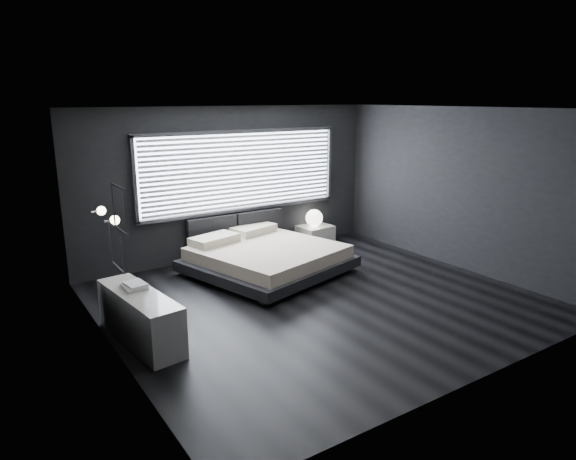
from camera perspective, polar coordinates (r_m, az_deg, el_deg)
room at (r=7.37m, az=3.64°, el=2.37°), size 6.04×6.00×2.80m
window at (r=9.69m, az=-5.06°, el=6.53°), size 4.14×0.09×1.52m
headboard at (r=9.75m, az=-5.80°, el=0.33°), size 1.96×0.16×0.52m
sconce_near at (r=6.13m, az=-18.71°, el=1.04°), size 0.18×0.11×0.11m
sconce_far at (r=6.70m, az=-20.06°, el=2.03°), size 0.18×0.11×0.11m
wall_art_upper at (r=5.49m, az=-18.21°, el=2.24°), size 0.01×0.48×0.48m
wall_art_lower at (r=5.84m, az=-18.51°, el=-1.85°), size 0.01×0.48×0.48m
bed at (r=8.87m, az=-2.44°, el=-2.96°), size 2.86×2.78×0.61m
nightstand at (r=10.63m, az=3.03°, el=-0.52°), size 0.69×0.59×0.38m
orb_lamp at (r=10.50m, az=2.92°, el=1.35°), size 0.35×0.35×0.35m
dresser at (r=6.68m, az=-16.07°, el=-9.28°), size 0.63×1.63×0.63m
book_stack at (r=6.73m, az=-16.68°, el=-5.93°), size 0.27×0.36×0.07m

